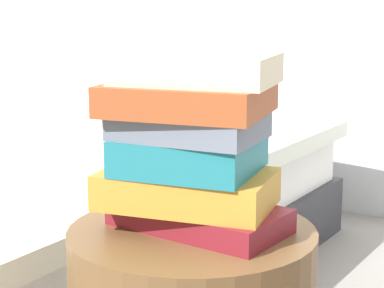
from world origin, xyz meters
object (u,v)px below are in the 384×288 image
at_px(book_teal, 190,154).
at_px(book_cream, 196,69).
at_px(bed, 32,206).
at_px(book_rust, 189,98).
at_px(book_slate, 187,126).
at_px(book_maroon, 199,217).
at_px(book_ochre, 188,188).

xyz_separation_m(book_teal, book_cream, (0.02, -0.01, 0.14)).
distance_m(bed, book_rust, 1.41).
bearing_deg(book_slate, book_rust, 105.07).
distance_m(bed, book_teal, 1.37).
relative_size(book_maroon, book_cream, 1.16).
bearing_deg(book_teal, book_slate, -79.72).
distance_m(book_ochre, book_rust, 0.16).
height_order(book_teal, book_rust, book_rust).
height_order(book_slate, book_rust, book_rust).
distance_m(book_ochre, book_cream, 0.21).
height_order(bed, book_slate, book_slate).
bearing_deg(book_cream, book_ochre, 149.52).
xyz_separation_m(book_slate, book_cream, (0.01, 0.01, 0.09)).
xyz_separation_m(book_maroon, book_cream, (0.00, -0.01, 0.26)).
relative_size(book_teal, book_rust, 0.86).
bearing_deg(bed, book_cream, -32.30).
distance_m(book_teal, book_cream, 0.15).
height_order(book_slate, book_cream, book_cream).
distance_m(book_teal, book_slate, 0.05).
relative_size(book_teal, book_cream, 0.88).
distance_m(book_maroon, book_teal, 0.11).
distance_m(book_maroon, book_rust, 0.21).
relative_size(book_rust, book_cream, 1.02).
xyz_separation_m(book_ochre, book_teal, (0.00, 0.00, 0.06)).
bearing_deg(book_ochre, book_cream, -30.05).
bearing_deg(book_ochre, book_teal, 61.76).
xyz_separation_m(book_ochre, book_cream, (0.02, -0.01, 0.20)).
bearing_deg(book_cream, book_teal, 140.10).
height_order(bed, book_ochre, book_ochre).
bearing_deg(book_rust, book_maroon, 19.12).
bearing_deg(book_teal, book_maroon, 7.65).
bearing_deg(book_teal, bed, 136.05).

